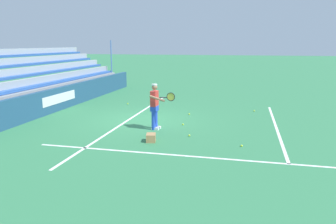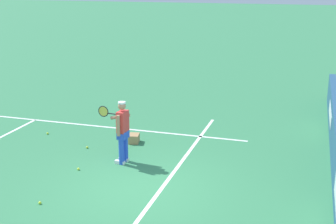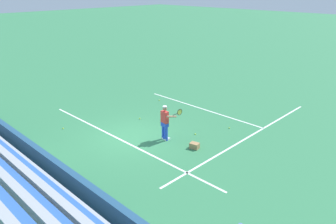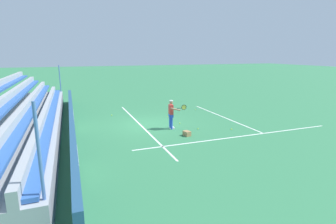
# 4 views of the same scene
# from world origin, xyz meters

# --- Properties ---
(ground_plane) EXTENTS (160.00, 160.00, 0.00)m
(ground_plane) POSITION_xyz_m (0.00, 0.00, 0.00)
(ground_plane) COLOR #337A4C
(court_baseline_white) EXTENTS (12.00, 0.10, 0.01)m
(court_baseline_white) POSITION_xyz_m (0.00, -0.50, 0.00)
(court_baseline_white) COLOR white
(court_baseline_white) RESTS_ON ground
(court_sideline_white) EXTENTS (0.10, 12.00, 0.01)m
(court_sideline_white) POSITION_xyz_m (4.11, 4.00, 0.00)
(court_sideline_white) COLOR white
(court_sideline_white) RESTS_ON ground
(tennis_player) EXTENTS (0.62, 0.98, 1.71)m
(tennis_player) POSITION_xyz_m (1.40, 1.02, 0.89)
(tennis_player) COLOR blue
(tennis_player) RESTS_ON ground
(ball_box_cardboard) EXTENTS (0.46, 0.38, 0.26)m
(ball_box_cardboard) POSITION_xyz_m (2.97, 1.31, 0.13)
(ball_box_cardboard) COLOR #A87F51
(ball_box_cardboard) RESTS_ON ground
(tennis_ball_by_box) EXTENTS (0.07, 0.07, 0.07)m
(tennis_ball_by_box) POSITION_xyz_m (-1.41, 1.84, 0.03)
(tennis_ball_by_box) COLOR #CCE533
(tennis_ball_by_box) RESTS_ON ground
(tennis_ball_near_player) EXTENTS (0.07, 0.07, 0.07)m
(tennis_ball_near_player) POSITION_xyz_m (2.08, 2.44, 0.03)
(tennis_ball_near_player) COLOR #CCE533
(tennis_ball_near_player) RESTS_ON ground
(tennis_ball_on_baseline) EXTENTS (0.07, 0.07, 0.07)m
(tennis_ball_on_baseline) POSITION_xyz_m (0.55, 1.92, 0.03)
(tennis_ball_on_baseline) COLOR #CCE533
(tennis_ball_on_baseline) RESTS_ON ground
(tennis_ball_midcourt) EXTENTS (0.07, 0.07, 0.07)m
(tennis_ball_midcourt) POSITION_xyz_m (2.86, 4.24, 0.03)
(tennis_ball_midcourt) COLOR #CCE533
(tennis_ball_midcourt) RESTS_ON ground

